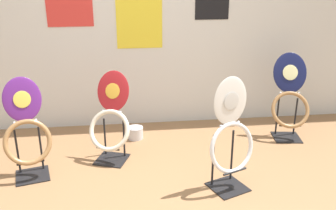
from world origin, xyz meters
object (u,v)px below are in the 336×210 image
(toilet_seat_display_purple_note, at_px, (27,132))
(paint_can, at_px, (135,132))
(toilet_seat_display_crimson_swirl, at_px, (111,122))
(toilet_seat_display_navy_moon, at_px, (290,99))
(toilet_seat_display_white_plain, at_px, (231,140))

(toilet_seat_display_purple_note, xyz_separation_m, paint_can, (0.94, 0.66, -0.35))
(toilet_seat_display_purple_note, relative_size, toilet_seat_display_crimson_swirl, 1.05)
(toilet_seat_display_purple_note, height_order, toilet_seat_display_crimson_swirl, toilet_seat_display_purple_note)
(toilet_seat_display_purple_note, height_order, paint_can, toilet_seat_display_purple_note)
(toilet_seat_display_navy_moon, bearing_deg, toilet_seat_display_crimson_swirl, -171.24)
(toilet_seat_display_navy_moon, bearing_deg, toilet_seat_display_purple_note, -168.86)
(toilet_seat_display_crimson_swirl, distance_m, paint_can, 0.59)
(paint_can, bearing_deg, toilet_seat_display_white_plain, -55.62)
(toilet_seat_display_white_plain, relative_size, toilet_seat_display_navy_moon, 1.07)
(toilet_seat_display_purple_note, bearing_deg, toilet_seat_display_crimson_swirl, 17.29)
(toilet_seat_display_navy_moon, height_order, toilet_seat_display_crimson_swirl, toilet_seat_display_navy_moon)
(toilet_seat_display_navy_moon, xyz_separation_m, toilet_seat_display_crimson_swirl, (-1.87, -0.29, -0.05))
(toilet_seat_display_purple_note, xyz_separation_m, toilet_seat_display_crimson_swirl, (0.70, 0.22, -0.04))
(toilet_seat_display_purple_note, height_order, toilet_seat_display_navy_moon, toilet_seat_display_navy_moon)
(toilet_seat_display_white_plain, relative_size, paint_can, 5.67)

